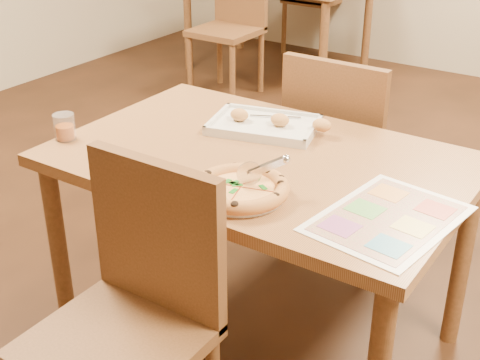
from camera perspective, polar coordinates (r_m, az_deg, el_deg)
The scene contains 10 objects.
dining_table at distance 2.16m, azimuth 1.71°, elevation 0.06°, with size 1.30×0.85×0.72m.
chair_near at distance 1.79m, azimuth -8.77°, elevation -9.14°, with size 0.42×0.42×0.47m.
chair_far at distance 2.68m, azimuth 8.58°, elevation 3.57°, with size 0.42×0.42×0.47m.
bg_chair_near at distance 4.76m, azimuth -0.57°, elevation 14.15°, with size 0.42×0.42×0.47m.
plate at distance 1.88m, azimuth -0.00°, elevation -1.18°, with size 0.25×0.25×0.01m, color white.
pizza at distance 1.86m, azimuth 0.05°, elevation -0.72°, with size 0.28×0.28×0.04m.
pizza_cutter at distance 1.85m, azimuth 1.89°, elevation 0.97°, with size 0.11×0.10×0.08m.
appetizer_tray at distance 2.32m, azimuth 2.34°, elevation 4.70°, with size 0.44×0.33×0.06m.
glass_tumbler at distance 2.31m, azimuth -14.73°, elevation 4.30°, with size 0.07×0.07×0.09m.
menu at distance 1.81m, azimuth 12.55°, elevation -3.20°, with size 0.31×0.43×0.01m, color white.
Camera 1 is at (1.02, -1.64, 1.61)m, focal length 50.00 mm.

